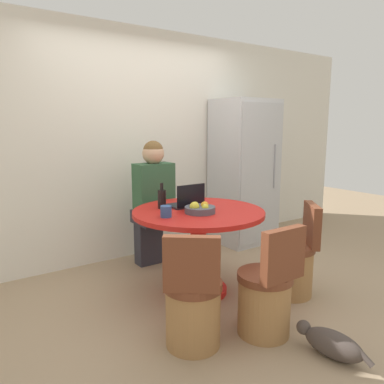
{
  "coord_description": "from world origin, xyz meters",
  "views": [
    {
      "loc": [
        -2.01,
        -2.5,
        1.53
      ],
      "look_at": [
        -0.09,
        0.23,
        0.93
      ],
      "focal_mm": 35.0,
      "sensor_mm": 36.0,
      "label": 1
    }
  ],
  "objects_px": {
    "chair_near_left_corner": "(193,307)",
    "bottle": "(162,198)",
    "laptop": "(186,202)",
    "cat": "(332,343)",
    "fruit_bowl": "(200,209)",
    "chair_near_camera": "(266,298)",
    "person_seated": "(152,197)",
    "dining_table": "(198,232)",
    "refrigerator": "(244,172)",
    "chair_near_right_corner": "(293,264)"
  },
  "relations": [
    {
      "from": "chair_near_left_corner",
      "to": "bottle",
      "type": "height_order",
      "value": "bottle"
    },
    {
      "from": "laptop",
      "to": "cat",
      "type": "xyz_separation_m",
      "value": [
        0.16,
        -1.49,
        -0.73
      ]
    },
    {
      "from": "laptop",
      "to": "fruit_bowl",
      "type": "xyz_separation_m",
      "value": [
        -0.04,
        -0.27,
        -0.01
      ]
    },
    {
      "from": "chair_near_camera",
      "to": "fruit_bowl",
      "type": "distance_m",
      "value": 0.93
    },
    {
      "from": "laptop",
      "to": "chair_near_left_corner",
      "type": "bearing_deg",
      "value": 58.26
    },
    {
      "from": "person_seated",
      "to": "laptop",
      "type": "bearing_deg",
      "value": 91.22
    },
    {
      "from": "dining_table",
      "to": "chair_near_camera",
      "type": "height_order",
      "value": "chair_near_camera"
    },
    {
      "from": "refrigerator",
      "to": "chair_near_right_corner",
      "type": "xyz_separation_m",
      "value": [
        -0.72,
        -1.45,
        -0.63
      ]
    },
    {
      "from": "cat",
      "to": "dining_table",
      "type": "bearing_deg",
      "value": -3.0
    },
    {
      "from": "bottle",
      "to": "cat",
      "type": "bearing_deg",
      "value": -76.6
    },
    {
      "from": "dining_table",
      "to": "fruit_bowl",
      "type": "bearing_deg",
      "value": -120.18
    },
    {
      "from": "refrigerator",
      "to": "person_seated",
      "type": "distance_m",
      "value": 1.43
    },
    {
      "from": "laptop",
      "to": "bottle",
      "type": "relative_size",
      "value": 1.29
    },
    {
      "from": "chair_near_right_corner",
      "to": "bottle",
      "type": "height_order",
      "value": "bottle"
    },
    {
      "from": "refrigerator",
      "to": "dining_table",
      "type": "bearing_deg",
      "value": -146.64
    },
    {
      "from": "chair_near_right_corner",
      "to": "refrigerator",
      "type": "bearing_deg",
      "value": -168.15
    },
    {
      "from": "person_seated",
      "to": "laptop",
      "type": "height_order",
      "value": "person_seated"
    },
    {
      "from": "chair_near_camera",
      "to": "chair_near_left_corner",
      "type": "xyz_separation_m",
      "value": [
        -0.52,
        0.19,
        0.0
      ]
    },
    {
      "from": "laptop",
      "to": "fruit_bowl",
      "type": "distance_m",
      "value": 0.27
    },
    {
      "from": "fruit_bowl",
      "to": "chair_near_right_corner",
      "type": "bearing_deg",
      "value": -31.44
    },
    {
      "from": "dining_table",
      "to": "bottle",
      "type": "bearing_deg",
      "value": 131.26
    },
    {
      "from": "dining_table",
      "to": "laptop",
      "type": "bearing_deg",
      "value": 92.3
    },
    {
      "from": "person_seated",
      "to": "fruit_bowl",
      "type": "xyz_separation_m",
      "value": [
        -0.03,
        -0.9,
        0.05
      ]
    },
    {
      "from": "laptop",
      "to": "fruit_bowl",
      "type": "bearing_deg",
      "value": 80.61
    },
    {
      "from": "refrigerator",
      "to": "fruit_bowl",
      "type": "relative_size",
      "value": 6.92
    },
    {
      "from": "fruit_bowl",
      "to": "chair_near_camera",
      "type": "bearing_deg",
      "value": -87.05
    },
    {
      "from": "refrigerator",
      "to": "chair_near_camera",
      "type": "xyz_separation_m",
      "value": [
        -1.41,
        -1.78,
        -0.63
      ]
    },
    {
      "from": "cat",
      "to": "chair_near_camera",
      "type": "bearing_deg",
      "value": 10.17
    },
    {
      "from": "person_seated",
      "to": "chair_near_left_corner",
      "type": "bearing_deg",
      "value": 70.88
    },
    {
      "from": "fruit_bowl",
      "to": "bottle",
      "type": "height_order",
      "value": "bottle"
    },
    {
      "from": "fruit_bowl",
      "to": "bottle",
      "type": "distance_m",
      "value": 0.39
    },
    {
      "from": "bottle",
      "to": "chair_near_right_corner",
      "type": "bearing_deg",
      "value": -41.25
    },
    {
      "from": "laptop",
      "to": "fruit_bowl",
      "type": "relative_size",
      "value": 1.13
    },
    {
      "from": "person_seated",
      "to": "bottle",
      "type": "relative_size",
      "value": 5.87
    },
    {
      "from": "fruit_bowl",
      "to": "cat",
      "type": "xyz_separation_m",
      "value": [
        0.2,
        -1.22,
        -0.72
      ]
    },
    {
      "from": "dining_table",
      "to": "chair_near_camera",
      "type": "xyz_separation_m",
      "value": [
        -0.01,
        -0.86,
        -0.29
      ]
    },
    {
      "from": "refrigerator",
      "to": "fruit_bowl",
      "type": "xyz_separation_m",
      "value": [
        -1.45,
        -1.01,
        -0.11
      ]
    },
    {
      "from": "person_seated",
      "to": "chair_near_camera",
      "type": "bearing_deg",
      "value": 90.3
    },
    {
      "from": "refrigerator",
      "to": "bottle",
      "type": "distance_m",
      "value": 1.75
    },
    {
      "from": "dining_table",
      "to": "chair_near_camera",
      "type": "relative_size",
      "value": 1.4
    },
    {
      "from": "chair_near_right_corner",
      "to": "chair_near_left_corner",
      "type": "xyz_separation_m",
      "value": [
        -1.21,
        -0.14,
        0.0
      ]
    },
    {
      "from": "dining_table",
      "to": "person_seated",
      "type": "distance_m",
      "value": 0.83
    },
    {
      "from": "chair_near_right_corner",
      "to": "cat",
      "type": "xyz_separation_m",
      "value": [
        -0.53,
        -0.78,
        -0.19
      ]
    },
    {
      "from": "chair_near_right_corner",
      "to": "bottle",
      "type": "xyz_separation_m",
      "value": [
        -0.9,
        0.79,
        0.58
      ]
    },
    {
      "from": "chair_near_camera",
      "to": "cat",
      "type": "bearing_deg",
      "value": 110.4
    },
    {
      "from": "refrigerator",
      "to": "laptop",
      "type": "height_order",
      "value": "refrigerator"
    },
    {
      "from": "fruit_bowl",
      "to": "cat",
      "type": "relative_size",
      "value": 0.5
    },
    {
      "from": "chair_near_right_corner",
      "to": "person_seated",
      "type": "height_order",
      "value": "person_seated"
    },
    {
      "from": "dining_table",
      "to": "chair_near_right_corner",
      "type": "relative_size",
      "value": 1.4
    },
    {
      "from": "fruit_bowl",
      "to": "bottle",
      "type": "bearing_deg",
      "value": 116.69
    }
  ]
}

